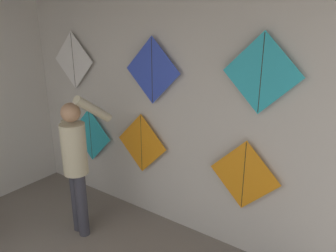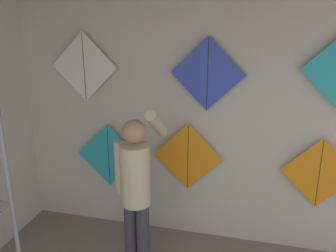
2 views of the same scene
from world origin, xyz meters
name	(u,v)px [view 1 (image 1 of 2)]	position (x,y,z in m)	size (l,w,h in m)	color
back_panel	(155,106)	(0.00, 3.28, 1.40)	(4.75, 0.06, 2.80)	beige
shopkeeper	(76,158)	(-0.46, 2.49, 0.92)	(0.40, 0.53, 1.63)	#383842
kite_0	(91,135)	(-1.02, 3.19, 0.86)	(0.72, 0.01, 0.72)	#28B2C6
kite_1	(142,143)	(-0.13, 3.19, 0.94)	(0.72, 0.01, 0.72)	orange
kite_2	(244,175)	(1.15, 3.19, 0.90)	(0.72, 0.01, 0.72)	orange
kite_3	(73,60)	(-1.24, 3.19, 1.83)	(0.72, 0.01, 0.72)	white
kite_4	(152,71)	(0.04, 3.19, 1.81)	(0.72, 0.01, 0.72)	blue
kite_5	(261,74)	(1.24, 3.19, 1.89)	(0.72, 0.01, 0.72)	#28B2C6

